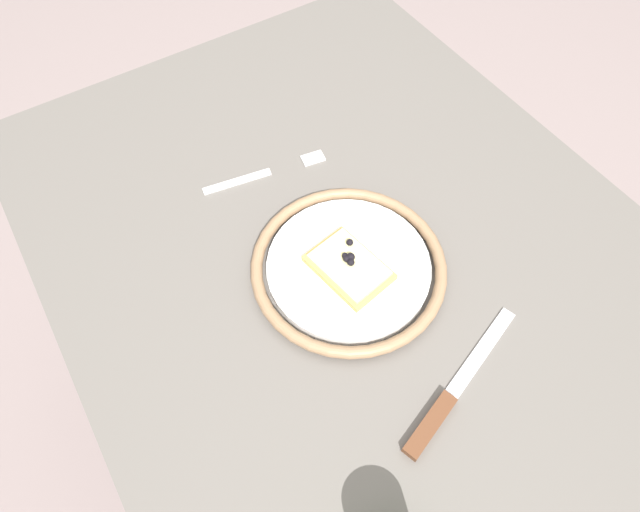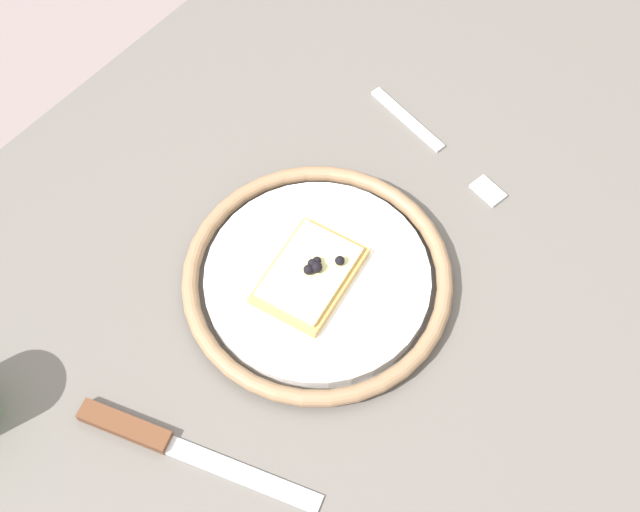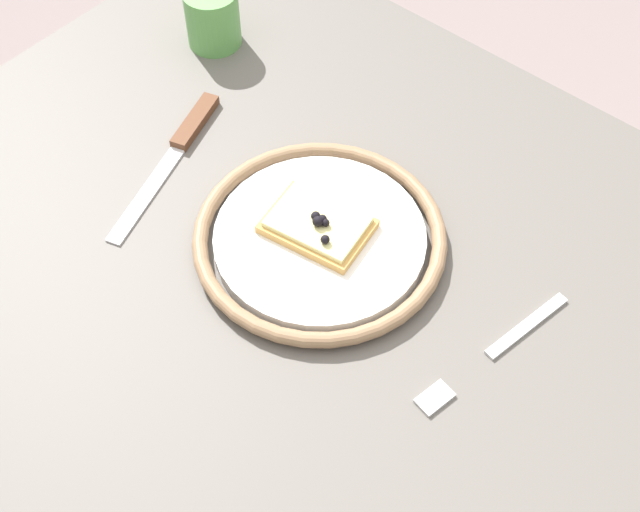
% 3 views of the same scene
% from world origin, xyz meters
% --- Properties ---
extents(ground_plane, '(6.00, 6.00, 0.00)m').
position_xyz_m(ground_plane, '(0.00, 0.00, 0.00)').
color(ground_plane, gray).
extents(dining_table, '(1.06, 0.82, 0.75)m').
position_xyz_m(dining_table, '(0.00, 0.00, 0.66)').
color(dining_table, '#5B5651').
rests_on(dining_table, ground_plane).
extents(plate, '(0.27, 0.27, 0.02)m').
position_xyz_m(plate, '(0.04, -0.03, 0.76)').
color(plate, white).
rests_on(plate, dining_table).
extents(pizza_slice_near, '(0.12, 0.09, 0.03)m').
position_xyz_m(pizza_slice_near, '(0.04, -0.03, 0.77)').
color(pizza_slice_near, tan).
rests_on(pizza_slice_near, plate).
extents(knife, '(0.09, 0.23, 0.01)m').
position_xyz_m(knife, '(0.26, -0.04, 0.75)').
color(knife, silver).
rests_on(knife, dining_table).
extents(fork, '(0.05, 0.20, 0.00)m').
position_xyz_m(fork, '(-0.18, -0.04, 0.75)').
color(fork, silver).
rests_on(fork, dining_table).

